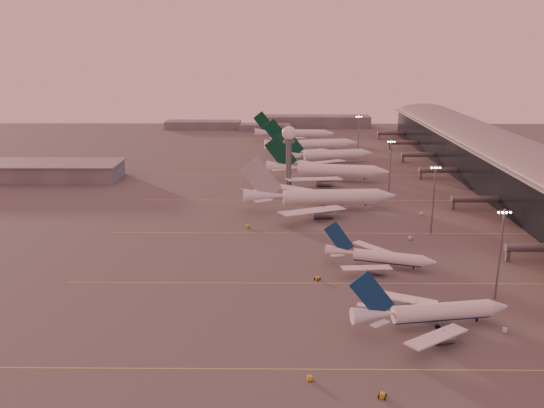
{
  "coord_description": "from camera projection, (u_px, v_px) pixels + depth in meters",
  "views": [
    {
      "loc": [
        -0.28,
        -141.74,
        65.75
      ],
      "look_at": [
        -2.2,
        62.26,
        8.8
      ],
      "focal_mm": 38.0,
      "sensor_mm": 36.0,
      "label": 1
    }
  ],
  "objects": [
    {
      "name": "mast_c",
      "position": [
        390.0,
        165.0,
        255.99
      ],
      "size": [
        3.6,
        0.56,
        25.0
      ],
      "color": "#5B5E63",
      "rests_on": "ground"
    },
    {
      "name": "gsv_truck_b",
      "position": [
        411.0,
        237.0,
        199.53
      ],
      "size": [
        6.17,
        3.03,
        2.39
      ],
      "color": "silver",
      "rests_on": "ground"
    },
    {
      "name": "greentail_d",
      "position": [
        295.0,
        135.0,
        403.76
      ],
      "size": [
        56.77,
        45.84,
        20.62
      ],
      "color": "white",
      "rests_on": "ground"
    },
    {
      "name": "mast_d",
      "position": [
        358.0,
        134.0,
        342.69
      ],
      "size": [
        3.6,
        0.56,
        25.0
      ],
      "color": "#5B5E63",
      "rests_on": "ground"
    },
    {
      "name": "terminal",
      "position": [
        520.0,
        172.0,
        256.41
      ],
      "size": [
        57.0,
        362.0,
        23.04
      ],
      "color": "black",
      "rests_on": "ground"
    },
    {
      "name": "greentail_c",
      "position": [
        312.0,
        147.0,
        358.56
      ],
      "size": [
        59.81,
        47.9,
        21.89
      ],
      "color": "white",
      "rests_on": "ground"
    },
    {
      "name": "radar_tower",
      "position": [
        289.0,
        145.0,
        264.09
      ],
      "size": [
        6.4,
        6.4,
        31.1
      ],
      "color": "#5B5E63",
      "rests_on": "ground"
    },
    {
      "name": "gsv_tug_far",
      "position": [
        317.0,
        195.0,
        258.1
      ],
      "size": [
        3.53,
        3.53,
        0.89
      ],
      "color": "silver",
      "rests_on": "ground"
    },
    {
      "name": "gsv_truck_d",
      "position": [
        241.0,
        188.0,
        267.46
      ],
      "size": [
        3.58,
        5.22,
        1.99
      ],
      "color": "silver",
      "rests_on": "ground"
    },
    {
      "name": "gsv_catering_a",
      "position": [
        506.0,
        324.0,
        135.25
      ],
      "size": [
        5.43,
        3.58,
        4.1
      ],
      "color": "silver",
      "rests_on": "ground"
    },
    {
      "name": "mast_a",
      "position": [
        500.0,
        250.0,
        149.97
      ],
      "size": [
        3.6,
        0.56,
        25.0
      ],
      "color": "#5B5E63",
      "rests_on": "ground"
    },
    {
      "name": "distant_horizon",
      "position": [
        281.0,
        123.0,
        466.27
      ],
      "size": [
        165.0,
        37.5,
        9.0
      ],
      "color": "slate",
      "rests_on": "ground"
    },
    {
      "name": "narrowbody_mid",
      "position": [
        380.0,
        259.0,
        174.9
      ],
      "size": [
        33.3,
        26.19,
        13.36
      ],
      "color": "white",
      "rests_on": "ground"
    },
    {
      "name": "greentail_b",
      "position": [
        327.0,
        157.0,
        326.08
      ],
      "size": [
        55.08,
        44.01,
        20.28
      ],
      "color": "white",
      "rests_on": "ground"
    },
    {
      "name": "gsv_truck_c",
      "position": [
        249.0,
        225.0,
        212.64
      ],
      "size": [
        6.36,
        3.42,
        2.44
      ],
      "color": "gold",
      "rests_on": "ground"
    },
    {
      "name": "mast_b",
      "position": [
        434.0,
        196.0,
        202.97
      ],
      "size": [
        3.6,
        0.56,
        25.0
      ],
      "color": "#5B5E63",
      "rests_on": "ground"
    },
    {
      "name": "hangar",
      "position": [
        39.0,
        170.0,
        288.96
      ],
      "size": [
        82.0,
        27.0,
        8.5
      ],
      "color": "slate",
      "rests_on": "ground"
    },
    {
      "name": "taxiway_markings",
      "position": [
        361.0,
        232.0,
        207.85
      ],
      "size": [
        180.0,
        185.25,
        0.02
      ],
      "color": "#E1CE4F",
      "rests_on": "ground"
    },
    {
      "name": "narrowbody_near",
      "position": [
        431.0,
        315.0,
        137.42
      ],
      "size": [
        40.11,
        31.76,
        15.77
      ],
      "color": "white",
      "rests_on": "ground"
    },
    {
      "name": "greentail_a",
      "position": [
        327.0,
        173.0,
        284.64
      ],
      "size": [
        61.41,
        49.27,
        22.39
      ],
      "color": "white",
      "rests_on": "ground"
    },
    {
      "name": "gsv_truck_a",
      "position": [
        312.0,
        376.0,
        116.11
      ],
      "size": [
        5.45,
        2.67,
        2.11
      ],
      "color": "gold",
      "rests_on": "ground"
    },
    {
      "name": "widebody_white",
      "position": [
        320.0,
        201.0,
        235.1
      ],
      "size": [
        63.5,
        50.73,
        22.33
      ],
      "color": "white",
      "rests_on": "ground"
    },
    {
      "name": "gsv_catering_b",
      "position": [
        422.0,
        210.0,
        228.21
      ],
      "size": [
        5.6,
        2.79,
        4.54
      ],
      "color": "silver",
      "rests_on": "ground"
    },
    {
      "name": "gsv_tug_near",
      "position": [
        382.0,
        396.0,
        110.58
      ],
      "size": [
        3.06,
        3.87,
        0.97
      ],
      "color": "gold",
      "rests_on": "ground"
    },
    {
      "name": "ground",
      "position": [
        278.0,
        298.0,
        154.19
      ],
      "size": [
        700.0,
        700.0,
        0.0
      ],
      "primitive_type": "plane",
      "color": "#4C4A4A",
      "rests_on": "ground"
    },
    {
      "name": "gsv_tug_mid",
      "position": [
        317.0,
        279.0,
        165.71
      ],
      "size": [
        3.8,
        3.58,
        0.94
      ],
      "color": "gold",
      "rests_on": "ground"
    }
  ]
}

